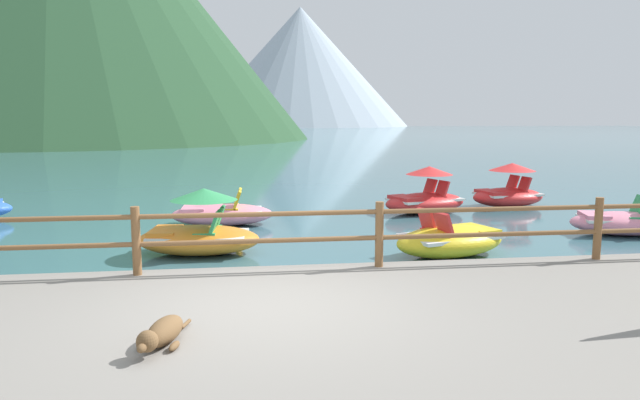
% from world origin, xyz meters
% --- Properties ---
extents(ground_plane, '(200.00, 200.00, 0.00)m').
position_xyz_m(ground_plane, '(0.00, 40.00, 0.00)').
color(ground_plane, '#3D6B75').
extents(dock_railing, '(23.92, 0.12, 0.95)m').
position_xyz_m(dock_railing, '(-0.00, 1.55, 0.97)').
color(dock_railing, brown).
rests_on(dock_railing, promenade_dock).
extents(dog_resting, '(0.48, 1.04, 0.26)m').
position_xyz_m(dog_resting, '(-1.04, -1.11, 0.52)').
color(dog_resting, brown).
rests_on(dog_resting, promenade_dock).
extents(pedal_boat_0, '(2.42, 1.38, 0.84)m').
position_xyz_m(pedal_boat_0, '(-0.72, 7.43, 0.27)').
color(pedal_boat_0, pink).
rests_on(pedal_boat_0, ground).
extents(pedal_boat_2, '(2.67, 2.01, 1.24)m').
position_xyz_m(pedal_boat_2, '(4.63, 8.56, 0.41)').
color(pedal_boat_2, red).
rests_on(pedal_boat_2, ground).
extents(pedal_boat_3, '(2.40, 1.56, 1.24)m').
position_xyz_m(pedal_boat_3, '(-1.05, 4.45, 0.42)').
color(pedal_boat_3, orange).
rests_on(pedal_boat_3, ground).
extents(pedal_boat_4, '(2.47, 1.74, 0.85)m').
position_xyz_m(pedal_boat_4, '(7.98, 5.07, 0.27)').
color(pedal_boat_4, pink).
rests_on(pedal_boat_4, ground).
extents(pedal_boat_5, '(2.33, 1.72, 1.24)m').
position_xyz_m(pedal_boat_5, '(7.32, 9.29, 0.43)').
color(pedal_boat_5, red).
rests_on(pedal_boat_5, ground).
extents(pedal_boat_6, '(2.48, 1.87, 0.88)m').
position_xyz_m(pedal_boat_6, '(3.55, 3.65, 0.30)').
color(pedal_boat_6, yellow).
rests_on(pedal_boat_6, ground).
extents(distant_peak, '(53.92, 53.92, 29.37)m').
position_xyz_m(distant_peak, '(15.42, 145.19, 14.69)').
color(distant_peak, '#9EADBC').
rests_on(distant_peak, ground).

